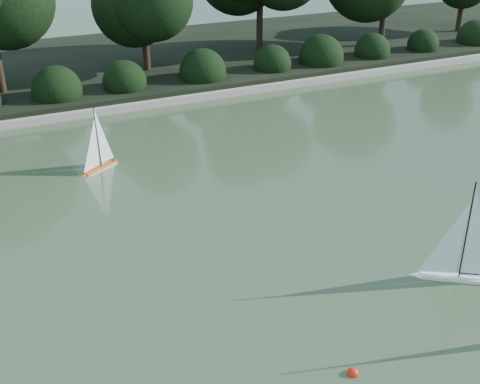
# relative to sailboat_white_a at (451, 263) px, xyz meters

# --- Properties ---
(ground) EXTENTS (80.00, 80.00, 0.00)m
(ground) POSITION_rel_sailboat_white_a_xyz_m (-1.61, 0.09, -0.25)
(ground) COLOR #3A4A2C
(ground) RESTS_ON ground
(pond_coping) EXTENTS (40.00, 0.35, 0.18)m
(pond_coping) POSITION_rel_sailboat_white_a_xyz_m (-1.61, 9.09, -0.16)
(pond_coping) COLOR gray
(pond_coping) RESTS_ON ground
(far_bank) EXTENTS (40.00, 8.00, 0.30)m
(far_bank) POSITION_rel_sailboat_white_a_xyz_m (-1.61, 13.09, -0.10)
(far_bank) COLOR black
(far_bank) RESTS_ON ground
(shrub_hedge) EXTENTS (29.10, 1.10, 1.10)m
(shrub_hedge) POSITION_rel_sailboat_white_a_xyz_m (-1.61, 9.99, 0.20)
(shrub_hedge) COLOR black
(shrub_hedge) RESTS_ON ground
(sailboat_white_a) EXTENTS (1.02, 0.80, 1.58)m
(sailboat_white_a) POSITION_rel_sailboat_white_a_xyz_m (0.00, 0.00, 0.00)
(sailboat_white_a) COLOR white
(sailboat_white_a) RESTS_ON ground
(sailboat_orange) EXTENTS (0.89, 0.60, 1.32)m
(sailboat_orange) POSITION_rel_sailboat_white_a_xyz_m (-3.49, 5.83, -0.04)
(sailboat_orange) COLOR #CE5B18
(sailboat_orange) RESTS_ON ground
(race_buoy) EXTENTS (0.14, 0.14, 0.14)m
(race_buoy) POSITION_rel_sailboat_white_a_xyz_m (-2.30, -0.96, -0.25)
(race_buoy) COLOR red
(race_buoy) RESTS_ON ground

